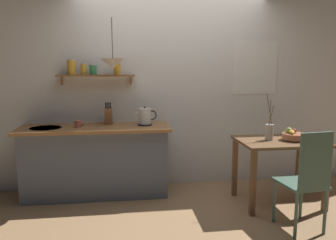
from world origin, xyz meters
The scene contains 12 objects.
ground_plane centered at (0.00, 0.00, 0.00)m, with size 14.00×14.00×0.00m, color #A87F56.
back_wall centered at (0.20, 0.65, 1.35)m, with size 6.80×0.11×2.70m.
kitchen_counter centered at (-1.00, 0.32, 0.45)m, with size 1.83×0.63×0.88m.
wall_shelf centered at (-1.02, 0.49, 1.54)m, with size 0.97×0.20×0.32m.
dining_table centered at (1.14, -0.24, 0.63)m, with size 0.95×0.69×0.76m.
dining_chair_near centered at (1.08, -0.95, 0.55)m, with size 0.43×0.47×1.02m.
fruit_bowl centered at (1.29, -0.27, 0.82)m, with size 0.27×0.27×0.14m.
twig_vase centered at (1.01, -0.22, 0.87)m, with size 0.09×0.09×0.54m.
electric_kettle centered at (-0.38, 0.31, 0.99)m, with size 0.27×0.18×0.24m.
knife_block centered at (-0.84, 0.44, 0.99)m, with size 0.09×0.17×0.28m.
coffee_mug_by_sink centered at (-1.19, 0.26, 0.92)m, with size 0.12×0.08×0.09m.
pendant_lamp centered at (-0.76, 0.23, 1.64)m, with size 0.27×0.27×0.59m.
Camera 1 is at (-0.65, -3.80, 1.59)m, focal length 35.61 mm.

